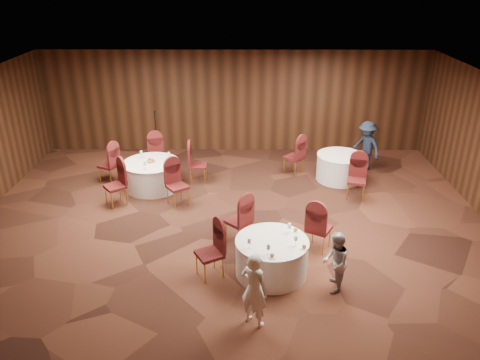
{
  "coord_description": "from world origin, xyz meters",
  "views": [
    {
      "loc": [
        0.26,
        -9.35,
        5.48
      ],
      "look_at": [
        0.2,
        0.2,
        1.1
      ],
      "focal_mm": 35.0,
      "sensor_mm": 36.0,
      "label": 1
    }
  ],
  "objects_px": {
    "woman_a": "(254,290)",
    "table_main": "(272,257)",
    "table_left": "(152,175)",
    "woman_b": "(335,262)",
    "mic_stand": "(157,150)",
    "man_c": "(366,146)",
    "table_right": "(340,167)"
  },
  "relations": [
    {
      "from": "woman_a",
      "to": "table_main",
      "type": "bearing_deg",
      "value": -70.15
    },
    {
      "from": "table_left",
      "to": "woman_b",
      "type": "bearing_deg",
      "value": -46.69
    },
    {
      "from": "woman_b",
      "to": "table_left",
      "type": "bearing_deg",
      "value": -126.71
    },
    {
      "from": "mic_stand",
      "to": "man_c",
      "type": "relative_size",
      "value": 1.14
    },
    {
      "from": "table_main",
      "to": "woman_b",
      "type": "xyz_separation_m",
      "value": [
        1.12,
        -0.49,
        0.22
      ]
    },
    {
      "from": "woman_b",
      "to": "man_c",
      "type": "height_order",
      "value": "man_c"
    },
    {
      "from": "table_left",
      "to": "woman_b",
      "type": "height_order",
      "value": "woman_b"
    },
    {
      "from": "woman_b",
      "to": "table_right",
      "type": "bearing_deg",
      "value": 178.27
    },
    {
      "from": "table_right",
      "to": "mic_stand",
      "type": "xyz_separation_m",
      "value": [
        -5.25,
        0.99,
        0.12
      ]
    },
    {
      "from": "table_main",
      "to": "table_left",
      "type": "relative_size",
      "value": 0.94
    },
    {
      "from": "table_left",
      "to": "table_main",
      "type": "bearing_deg",
      "value": -52.27
    },
    {
      "from": "table_main",
      "to": "woman_b",
      "type": "bearing_deg",
      "value": -23.67
    },
    {
      "from": "table_main",
      "to": "man_c",
      "type": "distance_m",
      "value": 5.98
    },
    {
      "from": "woman_a",
      "to": "mic_stand",
      "type": "bearing_deg",
      "value": -33.71
    },
    {
      "from": "table_left",
      "to": "mic_stand",
      "type": "bearing_deg",
      "value": 93.99
    },
    {
      "from": "table_right",
      "to": "woman_a",
      "type": "bearing_deg",
      "value": -113.19
    },
    {
      "from": "mic_stand",
      "to": "woman_b",
      "type": "relative_size",
      "value": 1.41
    },
    {
      "from": "table_left",
      "to": "woman_a",
      "type": "distance_m",
      "value": 5.91
    },
    {
      "from": "table_main",
      "to": "table_right",
      "type": "bearing_deg",
      "value": 64.29
    },
    {
      "from": "table_right",
      "to": "woman_b",
      "type": "bearing_deg",
      "value": -101.7
    },
    {
      "from": "table_main",
      "to": "woman_b",
      "type": "height_order",
      "value": "woman_b"
    },
    {
      "from": "table_main",
      "to": "woman_a",
      "type": "distance_m",
      "value": 1.48
    },
    {
      "from": "woman_b",
      "to": "man_c",
      "type": "bearing_deg",
      "value": 171.4
    },
    {
      "from": "woman_a",
      "to": "woman_b",
      "type": "distance_m",
      "value": 1.74
    },
    {
      "from": "table_main",
      "to": "man_c",
      "type": "height_order",
      "value": "man_c"
    },
    {
      "from": "table_right",
      "to": "man_c",
      "type": "bearing_deg",
      "value": 38.81
    },
    {
      "from": "table_main",
      "to": "woman_a",
      "type": "height_order",
      "value": "woman_a"
    },
    {
      "from": "table_main",
      "to": "table_right",
      "type": "height_order",
      "value": "same"
    },
    {
      "from": "table_main",
      "to": "table_right",
      "type": "xyz_separation_m",
      "value": [
        2.14,
        4.45,
        -0.0
      ]
    },
    {
      "from": "table_right",
      "to": "man_c",
      "type": "distance_m",
      "value": 1.18
    },
    {
      "from": "table_right",
      "to": "mic_stand",
      "type": "bearing_deg",
      "value": 169.28
    },
    {
      "from": "table_main",
      "to": "table_left",
      "type": "xyz_separation_m",
      "value": [
        -3.0,
        3.88,
        -0.0
      ]
    }
  ]
}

